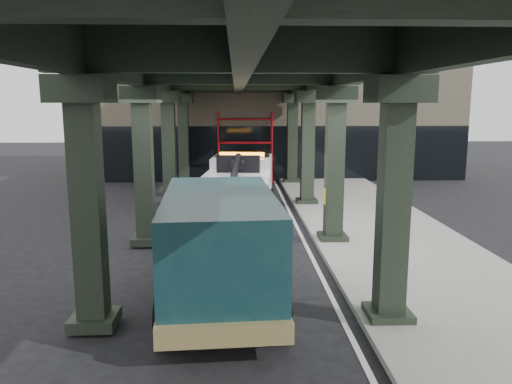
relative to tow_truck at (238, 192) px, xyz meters
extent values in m
plane|color=black|center=(0.46, -4.26, -1.32)|extent=(90.00, 90.00, 0.00)
cube|color=gray|center=(4.96, -2.26, -1.25)|extent=(5.00, 40.00, 0.15)
cube|color=silver|center=(2.16, -2.26, -1.32)|extent=(0.12, 38.00, 0.01)
cube|color=black|center=(3.06, -8.26, 1.18)|extent=(0.55, 0.55, 5.00)
cube|color=black|center=(3.06, -8.26, 3.43)|extent=(1.10, 1.10, 0.50)
cube|color=black|center=(3.06, -8.26, -1.14)|extent=(0.90, 0.90, 0.24)
cube|color=black|center=(3.06, -2.26, 1.18)|extent=(0.55, 0.55, 5.00)
cube|color=black|center=(3.06, -2.26, 3.43)|extent=(1.10, 1.10, 0.50)
cube|color=black|center=(3.06, -2.26, -1.14)|extent=(0.90, 0.90, 0.24)
cube|color=black|center=(3.06, 3.74, 1.18)|extent=(0.55, 0.55, 5.00)
cube|color=black|center=(3.06, 3.74, 3.43)|extent=(1.10, 1.10, 0.50)
cube|color=black|center=(3.06, 3.74, -1.14)|extent=(0.90, 0.90, 0.24)
cube|color=black|center=(3.06, 9.74, 1.18)|extent=(0.55, 0.55, 5.00)
cube|color=black|center=(3.06, 9.74, 3.43)|extent=(1.10, 1.10, 0.50)
cube|color=black|center=(3.06, 9.74, -1.14)|extent=(0.90, 0.90, 0.24)
cube|color=black|center=(-2.94, -8.26, 1.18)|extent=(0.55, 0.55, 5.00)
cube|color=black|center=(-2.94, -8.26, 3.43)|extent=(1.10, 1.10, 0.50)
cube|color=black|center=(-2.94, -8.26, -1.14)|extent=(0.90, 0.90, 0.24)
cube|color=black|center=(-2.94, -2.26, 1.18)|extent=(0.55, 0.55, 5.00)
cube|color=black|center=(-2.94, -2.26, 3.43)|extent=(1.10, 1.10, 0.50)
cube|color=black|center=(-2.94, -2.26, -1.14)|extent=(0.90, 0.90, 0.24)
cube|color=black|center=(-2.94, 3.74, 1.18)|extent=(0.55, 0.55, 5.00)
cube|color=black|center=(-2.94, 3.74, 3.43)|extent=(1.10, 1.10, 0.50)
cube|color=black|center=(-2.94, 3.74, -1.14)|extent=(0.90, 0.90, 0.24)
cube|color=black|center=(-2.94, 9.74, 1.18)|extent=(0.55, 0.55, 5.00)
cube|color=black|center=(-2.94, 9.74, 3.43)|extent=(1.10, 1.10, 0.50)
cube|color=black|center=(-2.94, 9.74, -1.14)|extent=(0.90, 0.90, 0.24)
cube|color=black|center=(3.06, -2.26, 4.23)|extent=(0.35, 32.00, 1.10)
cube|color=black|center=(-2.94, -2.26, 4.23)|extent=(0.35, 32.00, 1.10)
cube|color=black|center=(0.06, -2.26, 4.23)|extent=(0.35, 32.00, 1.10)
cube|color=black|center=(0.06, -2.26, 4.93)|extent=(7.40, 32.00, 0.30)
cube|color=#C6B793|center=(2.46, 15.74, 2.68)|extent=(22.00, 10.00, 8.00)
cylinder|color=red|center=(-1.04, 10.64, 0.68)|extent=(0.08, 0.08, 4.00)
cylinder|color=red|center=(-1.04, 9.84, 0.68)|extent=(0.08, 0.08, 4.00)
cylinder|color=red|center=(1.96, 10.64, 0.68)|extent=(0.08, 0.08, 4.00)
cylinder|color=red|center=(1.96, 9.84, 0.68)|extent=(0.08, 0.08, 4.00)
cylinder|color=red|center=(0.46, 10.64, -0.32)|extent=(3.00, 0.08, 0.08)
cylinder|color=red|center=(0.46, 10.64, 0.98)|extent=(3.00, 0.08, 0.08)
cylinder|color=red|center=(0.46, 10.64, 2.28)|extent=(3.00, 0.08, 0.08)
cube|color=black|center=(-0.05, -0.51, -0.64)|extent=(1.69, 7.40, 0.24)
cube|color=white|center=(0.19, 1.98, 0.19)|extent=(2.52, 2.56, 1.76)
cube|color=white|center=(0.29, 3.00, -0.29)|extent=(2.35, 0.90, 0.88)
cube|color=black|center=(0.22, 2.22, 0.68)|extent=(2.27, 1.47, 0.83)
cube|color=white|center=(-0.16, -1.63, 0.00)|extent=(2.81, 5.10, 1.37)
cube|color=orange|center=(0.17, 1.78, 1.17)|extent=(1.78, 0.44, 0.16)
cube|color=black|center=(0.03, 0.32, 0.98)|extent=(1.61, 0.74, 0.59)
cylinder|color=black|center=(-0.14, -1.43, 0.73)|extent=(0.57, 3.43, 1.31)
cube|color=black|center=(-0.40, -4.11, -0.98)|extent=(0.43, 1.39, 0.18)
cube|color=black|center=(-0.47, -4.79, -1.03)|extent=(1.58, 0.40, 0.18)
cylinder|color=black|center=(-0.85, 2.37, -0.78)|extent=(0.45, 1.10, 1.08)
cylinder|color=silver|center=(-0.85, 2.37, -0.78)|extent=(0.44, 0.63, 0.59)
cylinder|color=black|center=(1.29, 2.16, -0.78)|extent=(0.45, 1.10, 1.08)
cylinder|color=silver|center=(1.29, 2.16, -0.78)|extent=(0.44, 0.63, 0.59)
cylinder|color=black|center=(-1.16, -0.84, -0.78)|extent=(0.45, 1.10, 1.08)
cylinder|color=silver|center=(-1.16, -0.84, -0.78)|extent=(0.44, 0.63, 0.59)
cylinder|color=black|center=(0.98, -1.05, -0.78)|extent=(0.45, 1.10, 1.08)
cylinder|color=silver|center=(0.98, -1.05, -0.78)|extent=(0.44, 0.63, 0.59)
cylinder|color=black|center=(-1.29, -2.11, -0.78)|extent=(0.45, 1.10, 1.08)
cylinder|color=silver|center=(-1.29, -2.11, -0.78)|extent=(0.44, 0.63, 0.59)
cylinder|color=black|center=(0.86, -2.31, -0.78)|extent=(0.45, 1.10, 1.08)
cylinder|color=silver|center=(0.86, -2.31, -0.78)|extent=(0.44, 0.63, 0.59)
cube|color=#0F3338|center=(-0.60, -4.32, -0.27)|extent=(2.34, 1.35, 1.00)
cube|color=#0F3338|center=(-0.42, -7.36, 0.18)|extent=(2.62, 5.12, 2.16)
cube|color=#9A864E|center=(-0.45, -6.92, -0.71)|extent=(2.73, 6.34, 0.39)
cube|color=black|center=(-0.57, -4.76, 0.62)|extent=(2.19, 0.60, 0.92)
cube|color=black|center=(-0.44, -7.03, 0.73)|extent=(2.59, 4.12, 0.61)
cube|color=silver|center=(-0.63, -3.73, -0.71)|extent=(2.22, 0.26, 0.33)
cylinder|color=black|center=(-1.70, -4.43, -0.86)|extent=(0.36, 0.95, 0.93)
cylinder|color=silver|center=(-1.70, -4.43, -0.86)|extent=(0.38, 0.53, 0.51)
cylinder|color=black|center=(0.51, -4.31, -0.86)|extent=(0.36, 0.95, 0.93)
cylinder|color=silver|center=(0.51, -4.31, -0.86)|extent=(0.38, 0.53, 0.51)
cylinder|color=black|center=(-1.43, -9.09, -0.86)|extent=(0.36, 0.95, 0.93)
cylinder|color=silver|center=(-1.43, -9.09, -0.86)|extent=(0.38, 0.53, 0.51)
cylinder|color=black|center=(0.78, -8.96, -0.86)|extent=(0.36, 0.95, 0.93)
cylinder|color=silver|center=(0.78, -8.96, -0.86)|extent=(0.38, 0.53, 0.51)
camera|label=1|loc=(-0.06, -17.85, 3.18)|focal=35.00mm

